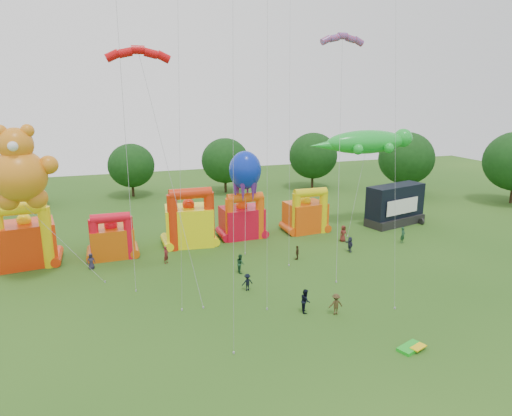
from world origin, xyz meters
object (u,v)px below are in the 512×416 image
object	(u,v)px
stage_trailer	(395,205)
spectator_4	(297,253)
octopus_kite	(245,193)
gecko_kite	(361,172)
spectator_0	(91,261)
teddy_bear_kite	(40,204)
bouncy_castle_0	(26,240)
bouncy_castle_2	(190,223)

from	to	relation	value
stage_trailer	spectator_4	bearing A→B (deg)	-155.30
spectator_4	octopus_kite	bearing A→B (deg)	-113.67
gecko_kite	spectator_4	xyz separation A→B (m)	(-12.44, -8.49, -6.61)
spectator_0	spectator_4	world-z (taller)	spectator_0
teddy_bear_kite	spectator_4	world-z (taller)	teddy_bear_kite
teddy_bear_kite	spectator_4	bearing A→B (deg)	-4.45
gecko_kite	octopus_kite	size ratio (longest dim) A/B	1.37
teddy_bear_kite	gecko_kite	distance (m)	37.63
stage_trailer	spectator_4	size ratio (longest dim) A/B	5.82
teddy_bear_kite	octopus_kite	size ratio (longest dim) A/B	1.36
gecko_kite	octopus_kite	distance (m)	16.15
octopus_kite	teddy_bear_kite	bearing A→B (deg)	-166.21
stage_trailer	bouncy_castle_0	bearing A→B (deg)	-179.09
teddy_bear_kite	spectator_0	xyz separation A→B (m)	(3.75, 2.25, -6.77)
teddy_bear_kite	stage_trailer	bearing A→B (deg)	8.46
bouncy_castle_2	gecko_kite	size ratio (longest dim) A/B	0.47
bouncy_castle_2	teddy_bear_kite	world-z (taller)	teddy_bear_kite
bouncy_castle_2	spectator_0	bearing A→B (deg)	-158.19
stage_trailer	octopus_kite	bearing A→B (deg)	-176.89
gecko_kite	spectator_4	distance (m)	16.45
bouncy_castle_2	spectator_0	xyz separation A→B (m)	(-10.91, -4.37, -1.84)
bouncy_castle_0	stage_trailer	size ratio (longest dim) A/B	0.77
bouncy_castle_0	gecko_kite	bearing A→B (deg)	1.41
bouncy_castle_0	spectator_4	bearing A→B (deg)	-15.53
bouncy_castle_0	stage_trailer	distance (m)	44.96
bouncy_castle_2	spectator_0	size ratio (longest dim) A/B	4.26
spectator_4	bouncy_castle_0	bearing A→B (deg)	-66.17
bouncy_castle_2	spectator_4	distance (m)	13.24
bouncy_castle_2	gecko_kite	world-z (taller)	gecko_kite
bouncy_castle_0	gecko_kite	distance (m)	39.79
bouncy_castle_0	spectator_0	xyz separation A→B (m)	(6.19, -3.35, -1.81)
bouncy_castle_0	teddy_bear_kite	size ratio (longest dim) A/B	0.47
teddy_bear_kite	spectator_0	size ratio (longest dim) A/B	9.00
teddy_bear_kite	gecko_kite	xyz separation A→B (m)	(37.05, 6.58, -0.21)
bouncy_castle_2	spectator_4	bearing A→B (deg)	-40.63
teddy_bear_kite	octopus_kite	bearing A→B (deg)	13.79
bouncy_castle_2	teddy_bear_kite	xyz separation A→B (m)	(-14.66, -6.62, 4.94)
bouncy_castle_2	gecko_kite	distance (m)	22.88
stage_trailer	spectator_0	xyz separation A→B (m)	(-38.76, -4.07, -1.78)
gecko_kite	spectator_0	world-z (taller)	gecko_kite
bouncy_castle_2	spectator_0	world-z (taller)	bouncy_castle_2
teddy_bear_kite	spectator_0	bearing A→B (deg)	31.01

